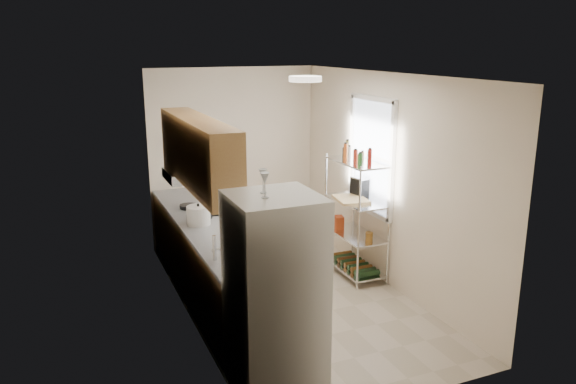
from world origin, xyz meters
name	(u,v)px	position (x,y,z in m)	size (l,w,h in m)	color
room	(293,191)	(0.00, 0.00, 1.30)	(2.52, 4.42, 2.62)	#B9AA96
counter_run	(207,260)	(-0.92, 0.44, 0.45)	(0.63, 3.51, 0.90)	#AB8549
upper_cabinets	(198,152)	(-1.05, 0.10, 1.81)	(0.33, 2.20, 0.72)	#AB8549
range_hood	(187,175)	(-1.00, 0.90, 1.39)	(0.50, 0.60, 0.12)	#B7BABC
window	(371,156)	(1.23, 0.35, 1.55)	(0.06, 1.00, 1.46)	white
bakers_rack	(357,193)	(1.00, 0.30, 1.11)	(0.45, 0.90, 1.73)	silver
ceiling_dome	(305,79)	(0.00, -0.30, 2.57)	(0.34, 0.34, 0.06)	white
refrigerator	(275,296)	(-0.87, -1.60, 0.87)	(0.72, 0.72, 1.75)	silver
wine_glass_a	(265,185)	(-0.96, -1.65, 1.85)	(0.07, 0.07, 0.20)	silver
wine_glass_b	(263,181)	(-0.92, -1.50, 1.85)	(0.07, 0.07, 0.20)	silver
rice_cooker	(199,215)	(-1.00, 0.44, 1.01)	(0.27, 0.27, 0.22)	white
frying_pan_large	(201,216)	(-0.91, 0.68, 0.92)	(0.28, 0.28, 0.05)	black
frying_pan_small	(188,206)	(-0.95, 1.14, 0.92)	(0.22, 0.22, 0.05)	black
cutting_board	(351,199)	(0.93, 0.30, 1.03)	(0.36, 0.47, 0.03)	tan
espresso_machine	(360,187)	(1.12, 0.44, 1.14)	(0.14, 0.21, 0.25)	black
storage_bag	(339,222)	(0.91, 0.58, 0.64)	(0.10, 0.14, 0.17)	#9D3413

